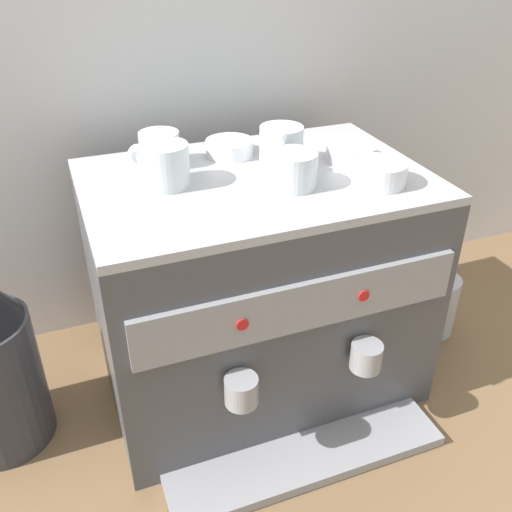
% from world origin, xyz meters
% --- Properties ---
extents(ground_plane, '(4.00, 4.00, 0.00)m').
position_xyz_m(ground_plane, '(0.00, 0.00, 0.00)').
color(ground_plane, brown).
extents(tiled_backsplash_wall, '(2.80, 0.03, 1.09)m').
position_xyz_m(tiled_backsplash_wall, '(0.00, 0.32, 0.54)').
color(tiled_backsplash_wall, silver).
rests_on(tiled_backsplash_wall, ground_plane).
extents(espresso_machine, '(0.61, 0.52, 0.46)m').
position_xyz_m(espresso_machine, '(0.00, -0.00, 0.23)').
color(espresso_machine, '#4C4C51').
rests_on(espresso_machine, ground_plane).
extents(ceramic_cup_0, '(0.10, 0.10, 0.06)m').
position_xyz_m(ceramic_cup_0, '(0.05, -0.06, 0.49)').
color(ceramic_cup_0, silver).
rests_on(ceramic_cup_0, espresso_machine).
extents(ceramic_cup_1, '(0.08, 0.12, 0.07)m').
position_xyz_m(ceramic_cup_1, '(0.06, 0.03, 0.50)').
color(ceramic_cup_1, silver).
rests_on(ceramic_cup_1, espresso_machine).
extents(ceramic_cup_2, '(0.10, 0.11, 0.07)m').
position_xyz_m(ceramic_cup_2, '(-0.16, 0.02, 0.50)').
color(ceramic_cup_2, silver).
rests_on(ceramic_cup_2, espresso_machine).
extents(ceramic_cup_3, '(0.07, 0.11, 0.06)m').
position_xyz_m(ceramic_cup_3, '(-0.15, 0.12, 0.49)').
color(ceramic_cup_3, silver).
rests_on(ceramic_cup_3, espresso_machine).
extents(ceramic_bowl_0, '(0.10, 0.10, 0.03)m').
position_xyz_m(ceramic_bowl_0, '(0.20, 0.01, 0.48)').
color(ceramic_bowl_0, white).
rests_on(ceramic_bowl_0, espresso_machine).
extents(ceramic_bowl_1, '(0.09, 0.09, 0.03)m').
position_xyz_m(ceramic_bowl_1, '(-0.01, 0.12, 0.48)').
color(ceramic_bowl_1, white).
rests_on(ceramic_bowl_1, espresso_machine).
extents(ceramic_bowl_2, '(0.09, 0.09, 0.04)m').
position_xyz_m(ceramic_bowl_2, '(0.19, -0.11, 0.48)').
color(ceramic_bowl_2, white).
rests_on(ceramic_bowl_2, espresso_machine).
extents(milk_pitcher, '(0.10, 0.10, 0.15)m').
position_xyz_m(milk_pitcher, '(0.45, -0.01, 0.07)').
color(milk_pitcher, '#B7B7BC').
rests_on(milk_pitcher, ground_plane).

